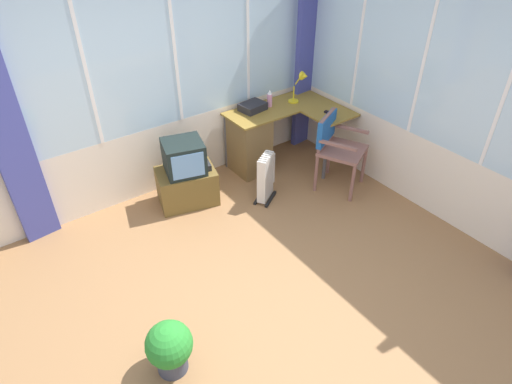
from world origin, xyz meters
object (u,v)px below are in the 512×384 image
(spray_bottle, at_px, (270,98))
(space_heater, at_px, (266,177))
(desk, at_px, (255,140))
(potted_plant, at_px, (170,347))
(tv_on_stand, at_px, (186,176))
(desk_lamp, at_px, (302,82))
(tv_remote, at_px, (330,113))
(wooden_armchair, at_px, (334,141))
(paper_tray, at_px, (253,107))

(spray_bottle, height_order, space_heater, spray_bottle)
(desk, bearing_deg, potted_plant, -138.31)
(tv_on_stand, bearing_deg, desk_lamp, 3.00)
(potted_plant, bearing_deg, desk_lamp, 33.67)
(tv_on_stand, xyz_separation_m, potted_plant, (-1.13, -1.81, -0.09))
(spray_bottle, bearing_deg, desk_lamp, -17.00)
(potted_plant, bearing_deg, tv_remote, 26.08)
(wooden_armchair, relative_size, space_heater, 1.56)
(tv_remote, relative_size, space_heater, 0.26)
(wooden_armchair, distance_m, potted_plant, 2.93)
(desk_lamp, xyz_separation_m, space_heater, (-0.96, -0.56, -0.72))
(paper_tray, distance_m, tv_on_stand, 1.20)
(desk_lamp, distance_m, wooden_armchair, 0.90)
(wooden_armchair, xyz_separation_m, space_heater, (-0.80, 0.22, -0.30))
(desk_lamp, relative_size, tv_on_stand, 0.51)
(tv_remote, height_order, space_heater, tv_remote)
(spray_bottle, height_order, wooden_armchair, spray_bottle)
(spray_bottle, bearing_deg, space_heater, -129.16)
(desk, height_order, wooden_armchair, wooden_armchair)
(desk_lamp, bearing_deg, tv_on_stand, -177.00)
(wooden_armchair, relative_size, tv_on_stand, 1.16)
(desk, xyz_separation_m, spray_bottle, (0.28, 0.09, 0.44))
(spray_bottle, xyz_separation_m, tv_on_stand, (-1.32, -0.21, -0.51))
(paper_tray, xyz_separation_m, tv_on_stand, (-1.09, -0.24, -0.45))
(spray_bottle, bearing_deg, potted_plant, -140.49)
(paper_tray, bearing_deg, desk, -112.16)
(desk_lamp, height_order, wooden_armchair, desk_lamp)
(desk_lamp, distance_m, space_heater, 1.32)
(space_heater, xyz_separation_m, potted_plant, (-1.89, -1.33, -0.04))
(space_heater, distance_m, potted_plant, 2.31)
(tv_remote, relative_size, spray_bottle, 0.69)
(desk, xyz_separation_m, wooden_armchair, (0.53, -0.82, 0.18))
(desk, height_order, tv_on_stand, tv_on_stand)
(desk, distance_m, space_heater, 0.67)
(desk, bearing_deg, desk_lamp, -2.73)
(desk, bearing_deg, paper_tray, 67.84)
(tv_remote, bearing_deg, potted_plant, -166.58)
(tv_remote, relative_size, wooden_armchair, 0.17)
(paper_tray, relative_size, potted_plant, 0.64)
(tv_remote, xyz_separation_m, paper_tray, (-0.69, 0.63, 0.03))
(tv_on_stand, xyz_separation_m, space_heater, (0.76, -0.47, -0.05))
(tv_remote, distance_m, potted_plant, 3.27)
(desk, bearing_deg, space_heater, -114.93)
(desk, height_order, potted_plant, desk)
(desk_lamp, height_order, spray_bottle, desk_lamp)
(desk_lamp, bearing_deg, spray_bottle, 163.00)
(tv_on_stand, bearing_deg, tv_remote, -12.26)
(tv_remote, height_order, paper_tray, paper_tray)
(spray_bottle, xyz_separation_m, paper_tray, (-0.23, 0.03, -0.06))
(desk_lamp, relative_size, tv_remote, 2.64)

